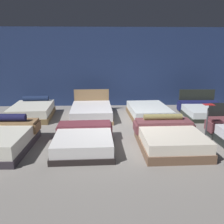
{
  "coord_description": "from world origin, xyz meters",
  "views": [
    {
      "loc": [
        -0.6,
        -7.0,
        2.54
      ],
      "look_at": [
        -0.35,
        0.23,
        0.61
      ],
      "focal_mm": 37.65,
      "sensor_mm": 36.0,
      "label": 1
    }
  ],
  "objects_px": {
    "bed_2": "(169,138)",
    "bed_7": "(204,110)",
    "bed_1": "(84,140)",
    "bed_6": "(148,112)",
    "price_sign": "(206,128)",
    "bed_4": "(32,111)",
    "bed_5": "(91,111)"
  },
  "relations": [
    {
      "from": "price_sign",
      "to": "bed_7",
      "type": "bearing_deg",
      "value": 68.06
    },
    {
      "from": "bed_6",
      "to": "price_sign",
      "type": "relative_size",
      "value": 2.02
    },
    {
      "from": "bed_2",
      "to": "bed_5",
      "type": "relative_size",
      "value": 0.93
    },
    {
      "from": "bed_4",
      "to": "bed_5",
      "type": "distance_m",
      "value": 2.28
    },
    {
      "from": "bed_2",
      "to": "bed_6",
      "type": "relative_size",
      "value": 0.92
    },
    {
      "from": "bed_5",
      "to": "bed_6",
      "type": "height_order",
      "value": "bed_5"
    },
    {
      "from": "bed_1",
      "to": "bed_5",
      "type": "distance_m",
      "value": 2.94
    },
    {
      "from": "bed_6",
      "to": "price_sign",
      "type": "distance_m",
      "value": 2.89
    },
    {
      "from": "bed_7",
      "to": "bed_6",
      "type": "bearing_deg",
      "value": -175.38
    },
    {
      "from": "bed_2",
      "to": "price_sign",
      "type": "height_order",
      "value": "price_sign"
    },
    {
      "from": "bed_6",
      "to": "bed_7",
      "type": "height_order",
      "value": "bed_7"
    },
    {
      "from": "bed_4",
      "to": "price_sign",
      "type": "bearing_deg",
      "value": -29.37
    },
    {
      "from": "bed_4",
      "to": "bed_5",
      "type": "relative_size",
      "value": 0.93
    },
    {
      "from": "bed_1",
      "to": "bed_7",
      "type": "height_order",
      "value": "bed_7"
    },
    {
      "from": "bed_1",
      "to": "bed_2",
      "type": "distance_m",
      "value": 2.28
    },
    {
      "from": "bed_6",
      "to": "price_sign",
      "type": "xyz_separation_m",
      "value": [
        1.12,
        -2.65,
        0.22
      ]
    },
    {
      "from": "bed_1",
      "to": "bed_4",
      "type": "distance_m",
      "value": 3.71
    },
    {
      "from": "bed_7",
      "to": "price_sign",
      "type": "height_order",
      "value": "price_sign"
    },
    {
      "from": "bed_5",
      "to": "price_sign",
      "type": "xyz_separation_m",
      "value": [
        3.33,
        -2.7,
        0.21
      ]
    },
    {
      "from": "bed_1",
      "to": "price_sign",
      "type": "bearing_deg",
      "value": 2.25
    },
    {
      "from": "bed_1",
      "to": "bed_2",
      "type": "height_order",
      "value": "bed_2"
    },
    {
      "from": "bed_2",
      "to": "bed_4",
      "type": "bearing_deg",
      "value": 145.06
    },
    {
      "from": "bed_7",
      "to": "bed_2",
      "type": "bearing_deg",
      "value": -124.55
    },
    {
      "from": "bed_6",
      "to": "bed_7",
      "type": "xyz_separation_m",
      "value": [
        2.23,
        0.12,
        -0.01
      ]
    },
    {
      "from": "bed_2",
      "to": "bed_5",
      "type": "xyz_separation_m",
      "value": [
        -2.23,
        2.97,
        -0.03
      ]
    },
    {
      "from": "bed_6",
      "to": "bed_7",
      "type": "relative_size",
      "value": 1.12
    },
    {
      "from": "bed_4",
      "to": "bed_7",
      "type": "bearing_deg",
      "value": -3.03
    },
    {
      "from": "bed_4",
      "to": "price_sign",
      "type": "distance_m",
      "value": 6.24
    },
    {
      "from": "bed_6",
      "to": "bed_7",
      "type": "distance_m",
      "value": 2.24
    },
    {
      "from": "bed_2",
      "to": "bed_7",
      "type": "height_order",
      "value": "bed_7"
    },
    {
      "from": "bed_5",
      "to": "bed_7",
      "type": "height_order",
      "value": "bed_5"
    },
    {
      "from": "bed_4",
      "to": "bed_5",
      "type": "bearing_deg",
      "value": -4.15
    }
  ]
}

